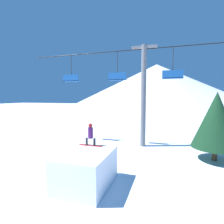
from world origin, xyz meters
name	(u,v)px	position (x,y,z in m)	size (l,w,h in m)	color
ground_plane	(65,192)	(0.00, 0.00, 0.00)	(220.00, 220.00, 0.00)	white
mountain_ridge	(156,86)	(0.00, 73.99, 9.61)	(79.62, 79.62, 19.22)	silver
snow_ramp	(86,169)	(0.73, 0.93, 0.92)	(2.56, 3.30, 1.83)	white
snowboarder	(90,135)	(0.41, 2.22, 2.52)	(1.48, 0.30, 1.37)	#B22D2D
chairlift	(144,88)	(2.63, 9.57, 5.64)	(24.40, 0.49, 9.68)	slate
pine_tree_near	(216,120)	(8.34, 7.29, 3.08)	(3.40, 3.40, 5.20)	#4C3823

